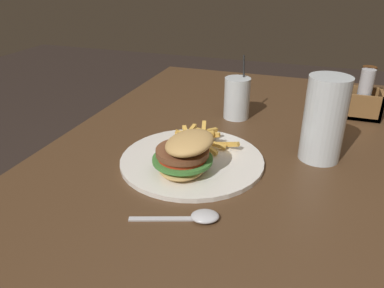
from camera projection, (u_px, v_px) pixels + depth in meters
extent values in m
cube|color=#4C331E|center=(283.00, 167.00, 0.83)|extent=(1.35, 1.09, 0.03)
cylinder|color=#392616|center=(181.00, 160.00, 1.65)|extent=(0.08, 0.08, 0.73)
cylinder|color=white|center=(192.00, 160.00, 0.82)|extent=(0.31, 0.31, 0.01)
ellipsoid|color=tan|center=(183.00, 166.00, 0.76)|extent=(0.12, 0.10, 0.02)
cylinder|color=#428438|center=(183.00, 159.00, 0.75)|extent=(0.13, 0.13, 0.01)
cylinder|color=red|center=(183.00, 156.00, 0.75)|extent=(0.11, 0.11, 0.01)
cylinder|color=brown|center=(182.00, 151.00, 0.74)|extent=(0.12, 0.12, 0.01)
ellipsoid|color=tan|center=(190.00, 142.00, 0.73)|extent=(0.12, 0.11, 0.04)
cube|color=gold|center=(195.00, 155.00, 0.81)|extent=(0.07, 0.05, 0.02)
cube|color=gold|center=(198.00, 134.00, 0.90)|extent=(0.03, 0.06, 0.02)
cube|color=gold|center=(188.00, 134.00, 0.91)|extent=(0.08, 0.02, 0.02)
cube|color=gold|center=(204.00, 146.00, 0.84)|extent=(0.07, 0.01, 0.01)
cube|color=gold|center=(184.00, 144.00, 0.85)|extent=(0.07, 0.05, 0.04)
cube|color=gold|center=(203.00, 134.00, 0.85)|extent=(0.09, 0.03, 0.03)
cube|color=gold|center=(181.00, 142.00, 0.86)|extent=(0.06, 0.06, 0.01)
cube|color=gold|center=(188.00, 137.00, 0.87)|extent=(0.07, 0.05, 0.03)
cube|color=gold|center=(202.00, 132.00, 0.89)|extent=(0.02, 0.06, 0.02)
cube|color=gold|center=(201.00, 141.00, 0.86)|extent=(0.05, 0.05, 0.02)
cube|color=gold|center=(205.00, 145.00, 0.83)|extent=(0.04, 0.07, 0.03)
cube|color=gold|center=(200.00, 134.00, 0.85)|extent=(0.04, 0.06, 0.01)
cube|color=gold|center=(208.00, 135.00, 0.86)|extent=(0.01, 0.06, 0.02)
cube|color=gold|center=(206.00, 137.00, 0.87)|extent=(0.06, 0.04, 0.02)
cube|color=gold|center=(202.00, 133.00, 0.85)|extent=(0.08, 0.06, 0.02)
cube|color=gold|center=(188.00, 135.00, 0.91)|extent=(0.03, 0.06, 0.03)
cube|color=gold|center=(205.00, 133.00, 0.91)|extent=(0.03, 0.06, 0.01)
cube|color=gold|center=(225.00, 144.00, 0.86)|extent=(0.04, 0.07, 0.03)
cube|color=gold|center=(213.00, 144.00, 0.85)|extent=(0.01, 0.06, 0.02)
cylinder|color=silver|center=(324.00, 119.00, 0.79)|extent=(0.09, 0.09, 0.19)
cylinder|color=gold|center=(323.00, 126.00, 0.80)|extent=(0.08, 0.08, 0.16)
cylinder|color=silver|center=(237.00, 98.00, 1.03)|extent=(0.07, 0.07, 0.11)
cylinder|color=yellow|center=(237.00, 102.00, 1.03)|extent=(0.06, 0.06, 0.09)
cylinder|color=black|center=(244.00, 87.00, 1.02)|extent=(0.02, 0.02, 0.17)
ellipsoid|color=silver|center=(205.00, 216.00, 0.63)|extent=(0.05, 0.06, 0.01)
cube|color=silver|center=(161.00, 219.00, 0.64)|extent=(0.05, 0.11, 0.00)
cube|color=brown|center=(361.00, 114.00, 1.06)|extent=(0.09, 0.09, 0.01)
cube|color=brown|center=(362.00, 99.00, 1.08)|extent=(0.01, 0.09, 0.07)
cube|color=brown|center=(364.00, 109.00, 1.01)|extent=(0.01, 0.09, 0.07)
cube|color=brown|center=(347.00, 102.00, 1.06)|extent=(0.09, 0.01, 0.07)
cube|color=brown|center=(380.00, 105.00, 1.03)|extent=(0.09, 0.01, 0.07)
cylinder|color=#512D14|center=(365.00, 89.00, 1.04)|extent=(0.04, 0.04, 0.13)
cylinder|color=#B2B2B7|center=(364.00, 92.00, 1.02)|extent=(0.04, 0.04, 0.13)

